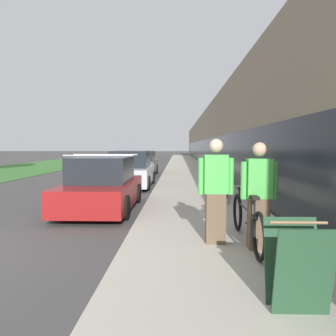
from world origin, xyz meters
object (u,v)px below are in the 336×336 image
object	(u,v)px
cruiser_bike_nearest	(225,183)
vintage_roadster_curbside	(131,171)
parked_sedan_far	(142,164)
person_bystander	(216,191)
bike_rack_hoop	(227,185)
tandem_bicycle	(247,221)
parked_sedan_curbside	(102,186)
sandwich_board_sign	(297,265)
person_rider	(259,196)

from	to	relation	value
cruiser_bike_nearest	vintage_roadster_curbside	xyz separation A→B (m)	(-3.66, 3.46, 0.15)
parked_sedan_far	person_bystander	bearing A→B (deg)	-78.86
bike_rack_hoop	parked_sedan_far	xyz separation A→B (m)	(-3.64, 10.48, 0.02)
tandem_bicycle	person_bystander	world-z (taller)	person_bystander
parked_sedan_far	parked_sedan_curbside	bearing A→B (deg)	-89.51
sandwich_board_sign	cruiser_bike_nearest	bearing A→B (deg)	87.13
bike_rack_hoop	person_rider	bearing A→B (deg)	-91.99
parked_sedan_curbside	vintage_roadster_curbside	world-z (taller)	vintage_roadster_curbside
tandem_bicycle	parked_sedan_far	size ratio (longest dim) A/B	0.58
tandem_bicycle	sandwich_board_sign	size ratio (longest dim) A/B	2.68
sandwich_board_sign	parked_sedan_curbside	bearing A→B (deg)	119.70
person_bystander	vintage_roadster_curbside	world-z (taller)	person_bystander
person_bystander	parked_sedan_curbside	world-z (taller)	person_bystander
tandem_bicycle	parked_sedan_far	world-z (taller)	parked_sedan_far
vintage_roadster_curbside	person_rider	bearing A→B (deg)	-69.76
cruiser_bike_nearest	parked_sedan_curbside	world-z (taller)	parked_sedan_curbside
cruiser_bike_nearest	parked_sedan_far	world-z (taller)	parked_sedan_far
sandwich_board_sign	parked_sedan_curbside	distance (m)	6.68
bike_rack_hoop	sandwich_board_sign	bearing A→B (deg)	-92.16
tandem_bicycle	person_bystander	xyz separation A→B (m)	(-0.52, 0.00, 0.50)
tandem_bicycle	cruiser_bike_nearest	bearing A→B (deg)	85.58
sandwich_board_sign	parked_sedan_far	xyz separation A→B (m)	(-3.40, 16.69, 0.08)
person_bystander	parked_sedan_curbside	size ratio (longest dim) A/B	0.44
cruiser_bike_nearest	vintage_roadster_curbside	distance (m)	5.04
tandem_bicycle	cruiser_bike_nearest	size ratio (longest dim) A/B	1.38
sandwich_board_sign	vintage_roadster_curbside	world-z (taller)	vintage_roadster_curbside
bike_rack_hoop	tandem_bicycle	bearing A→B (deg)	-93.87
person_bystander	bike_rack_hoop	world-z (taller)	person_bystander
person_bystander	vintage_roadster_curbside	bearing A→B (deg)	107.13
bike_rack_hoop	cruiser_bike_nearest	distance (m)	1.41
bike_rack_hoop	parked_sedan_curbside	world-z (taller)	parked_sedan_curbside
vintage_roadster_curbside	person_bystander	bearing A→B (deg)	-72.87
tandem_bicycle	person_rider	xyz separation A→B (m)	(0.12, -0.30, 0.47)
person_bystander	sandwich_board_sign	size ratio (longest dim) A/B	1.96
person_bystander	sandwich_board_sign	xyz separation A→B (m)	(0.56, -2.25, -0.43)
person_rider	bike_rack_hoop	bearing A→B (deg)	88.01
tandem_bicycle	bike_rack_hoop	size ratio (longest dim) A/B	2.85
cruiser_bike_nearest	vintage_roadster_curbside	bearing A→B (deg)	136.57
sandwich_board_sign	parked_sedan_curbside	world-z (taller)	parked_sedan_curbside
parked_sedan_far	vintage_roadster_curbside	bearing A→B (deg)	-88.74
parked_sedan_curbside	parked_sedan_far	size ratio (longest dim) A/B	0.97
person_bystander	bike_rack_hoop	xyz separation A→B (m)	(0.79, 3.96, -0.37)
cruiser_bike_nearest	parked_sedan_far	xyz separation A→B (m)	(-3.78, 9.08, 0.12)
person_rider	sandwich_board_sign	distance (m)	1.99
parked_sedan_curbside	vintage_roadster_curbside	distance (m)	5.27
person_bystander	vintage_roadster_curbside	xyz separation A→B (m)	(-2.72, 8.82, -0.33)
parked_sedan_curbside	parked_sedan_far	xyz separation A→B (m)	(-0.09, 10.89, 0.01)
person_rider	bike_rack_hoop	size ratio (longest dim) A/B	2.01
person_rider	sandwich_board_sign	world-z (taller)	person_rider
person_rider	person_bystander	size ratio (longest dim) A/B	0.96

